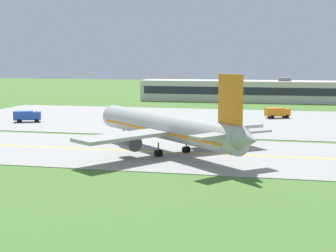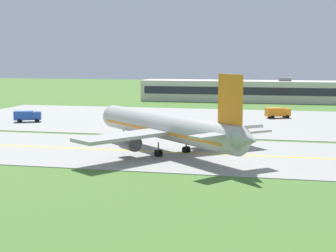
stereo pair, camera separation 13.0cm
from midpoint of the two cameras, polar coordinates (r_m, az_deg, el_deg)
ground_plane at (r=80.13m, az=-0.80°, el=-2.98°), size 500.00×500.00×0.00m
taxiway_strip at (r=80.12m, az=-0.80°, el=-2.94°), size 240.00×28.00×0.10m
apron_pad at (r=119.82m, az=8.51°, el=0.53°), size 140.00×52.00×0.10m
taxiway_centreline at (r=80.11m, az=-0.81°, el=-2.91°), size 220.00×0.60×0.01m
airplane_lead at (r=78.61m, az=-0.16°, el=-0.14°), size 31.96×30.46×12.70m
service_truck_fuel at (r=127.04m, az=12.08°, el=1.52°), size 6.32×4.26×2.60m
service_truck_catering at (r=121.10m, az=-15.51°, el=1.11°), size 6.34×4.06×2.60m
terminal_building at (r=174.14m, az=8.33°, el=3.90°), size 68.52×11.80×8.19m
traffic_cone_near_edge at (r=94.58m, az=-7.02°, el=-1.20°), size 0.44×0.44×0.60m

